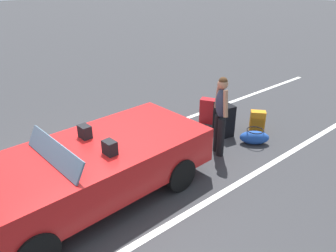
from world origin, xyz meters
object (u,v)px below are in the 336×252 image
object	(u,v)px
duffel_bag	(254,137)
traveler_person	(221,112)
convertible_car	(77,173)
suitcase_large_black	(224,119)
suitcase_medium_bright	(208,111)
suitcase_small_carryon	(257,121)

from	to	relation	value
duffel_bag	traveler_person	bearing A→B (deg)	-15.24
convertible_car	traveler_person	size ratio (longest dim) A/B	2.55
convertible_car	traveler_person	world-z (taller)	traveler_person
suitcase_large_black	duffel_bag	distance (m)	0.81
convertible_car	suitcase_large_black	bearing A→B (deg)	-179.78
suitcase_medium_bright	suitcase_small_carryon	xyz separation A→B (m)	(-0.53, 1.09, -0.06)
duffel_bag	traveler_person	world-z (taller)	traveler_person
suitcase_medium_bright	convertible_car	bearing A→B (deg)	163.27
convertible_car	suitcase_small_carryon	world-z (taller)	convertible_car
suitcase_large_black	suitcase_small_carryon	distance (m)	0.85
suitcase_small_carryon	traveler_person	size ratio (longest dim) A/B	0.30
convertible_car	suitcase_large_black	world-z (taller)	convertible_car
suitcase_medium_bright	traveler_person	xyz separation A→B (m)	(0.95, 1.19, 0.62)
suitcase_large_black	convertible_car	bearing A→B (deg)	14.07
traveler_person	suitcase_medium_bright	bearing A→B (deg)	-100.96
convertible_car	duffel_bag	distance (m)	3.95
traveler_person	suitcase_large_black	bearing A→B (deg)	-117.64
traveler_person	convertible_car	bearing A→B (deg)	21.03
suitcase_medium_bright	suitcase_large_black	bearing A→B (deg)	-135.65
suitcase_medium_bright	suitcase_small_carryon	size ratio (longest dim) A/B	1.24
duffel_bag	traveler_person	xyz separation A→B (m)	(0.90, -0.25, 0.77)
suitcase_large_black	traveler_person	size ratio (longest dim) A/B	0.45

